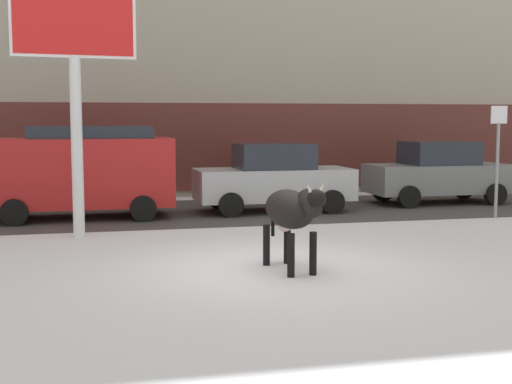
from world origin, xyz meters
The scene contains 10 objects.
ground_plane centered at (0.00, 0.00, 0.00)m, with size 120.00×120.00×0.00m, color white.
road_strip centered at (0.00, 7.34, 0.00)m, with size 60.00×5.60×0.01m, color #423F3F.
building_facade centered at (0.00, 14.13, 6.48)m, with size 44.00×6.10×13.00m.
cow_black centered at (0.19, -0.24, 0.99)m, with size 0.81×1.93×1.54m.
billboard centered at (-3.26, 3.91, 4.31)m, with size 2.53×0.49×5.56m.
car_red_van centered at (-3.25, 6.85, 1.24)m, with size 4.62×2.15×2.32m.
car_silver_sedan centered at (1.81, 7.05, 0.91)m, with size 4.22×2.01×1.84m.
car_grey_sedan centered at (7.04, 7.70, 0.91)m, with size 4.22×2.01×1.84m.
pedestrian_by_cars centered at (1.83, 10.59, 0.88)m, with size 0.36×0.24×1.73m.
street_sign centered at (6.94, 4.49, 1.67)m, with size 0.44×0.08×2.82m.
Camera 1 is at (-2.98, -11.11, 2.49)m, focal length 48.96 mm.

